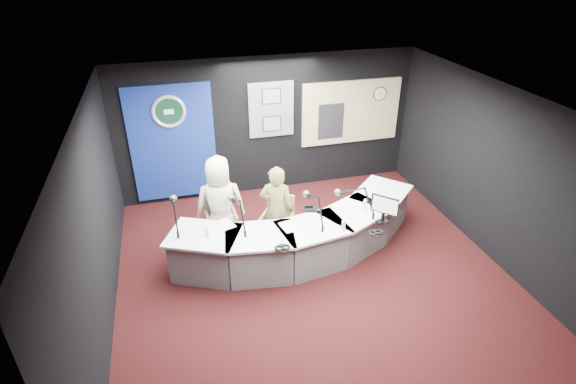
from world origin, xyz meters
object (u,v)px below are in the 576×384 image
object	(u,v)px
armchair_left	(222,222)
person_man	(220,204)
armchair_right	(277,223)
person_woman	(277,209)
broadcast_desk	(301,236)

from	to	relation	value
armchair_left	person_man	world-z (taller)	person_man
armchair_left	armchair_right	size ratio (longest dim) A/B	0.97
person_man	person_woman	xyz separation A→B (m)	(0.88, -0.31, -0.06)
armchair_left	armchair_right	world-z (taller)	armchair_right
armchair_right	armchair_left	bearing A→B (deg)	-165.96
armchair_right	person_man	xyz separation A→B (m)	(-0.88, 0.31, 0.33)
person_man	armchair_right	bearing A→B (deg)	165.14
broadcast_desk	person_man	size ratio (longest dim) A/B	2.68
broadcast_desk	armchair_left	xyz separation A→B (m)	(-1.22, 0.60, 0.12)
broadcast_desk	armchair_left	bearing A→B (deg)	153.82
armchair_left	armchair_right	xyz separation A→B (m)	(0.88, -0.31, 0.02)
armchair_right	person_woman	size ratio (longest dim) A/B	0.65
person_woman	person_man	bearing A→B (deg)	4.77
person_man	broadcast_desk	bearing A→B (deg)	158.31
armchair_right	person_woman	world-z (taller)	person_woman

